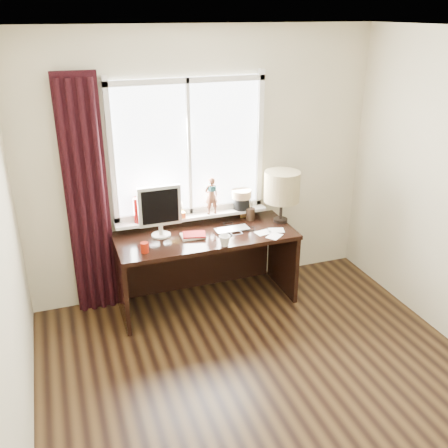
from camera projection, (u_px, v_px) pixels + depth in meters
name	position (u px, v px, depth m)	size (l,w,h in m)	color
floor	(287.00, 412.00, 3.65)	(3.50, 4.00, 0.00)	#402B15
ceiling	(312.00, 32.00, 2.62)	(3.50, 4.00, 0.00)	white
wall_back	(203.00, 166.00, 4.86)	(3.50, 2.60, 0.00)	beige
laptop	(232.00, 229.00, 4.79)	(0.33, 0.21, 0.03)	silver
mug	(225.00, 240.00, 4.47)	(0.11, 0.10, 0.11)	white
red_cup	(145.00, 248.00, 4.35)	(0.07, 0.07, 0.09)	#951806
window	(191.00, 168.00, 4.77)	(1.52, 0.21, 1.40)	white
curtain	(87.00, 201.00, 4.51)	(0.38, 0.09, 2.25)	black
desk	(203.00, 253.00, 4.91)	(1.70, 0.70, 0.75)	black
monitor	(160.00, 208.00, 4.58)	(0.40, 0.18, 0.49)	beige
notebook_stack	(193.00, 235.00, 4.66)	(0.24, 0.19, 0.03)	beige
brush_holder	(250.00, 214.00, 5.03)	(0.09, 0.09, 0.25)	black
icon_frame	(245.00, 211.00, 5.09)	(0.10, 0.02, 0.13)	gold
table_lamp	(282.00, 187.00, 4.86)	(0.35, 0.35, 0.52)	black
loose_papers	(271.00, 233.00, 4.75)	(0.31, 0.28, 0.00)	white
desk_cables	(234.00, 230.00, 4.80)	(0.41, 0.40, 0.01)	black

